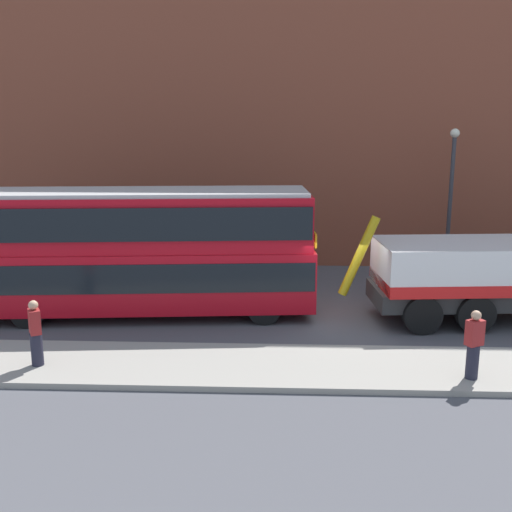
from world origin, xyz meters
The scene contains 7 objects.
ground_plane centered at (0.00, 0.00, 0.00)m, with size 120.00×120.00×0.00m, color #4C4C51.
near_kerb centered at (0.00, -4.20, 0.07)m, with size 60.00×2.80×0.15m, color gray.
building_facade centered at (0.00, 7.51, 8.07)m, with size 60.00×1.50×16.00m.
double_decker_bus centered at (-6.43, 0.00, 2.23)m, with size 11.18×3.48×4.06m.
pedestrian_onlooker centered at (-8.09, -4.51, 0.99)m, with size 0.42×0.48×1.71m.
pedestrian_bystander centered at (2.67, -4.87, 0.99)m, with size 0.48×0.42×1.71m.
street_lamp centered at (4.64, 5.31, 3.47)m, with size 0.36×0.36×5.83m.
Camera 1 is at (-1.95, -18.87, 6.38)m, focal length 43.20 mm.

